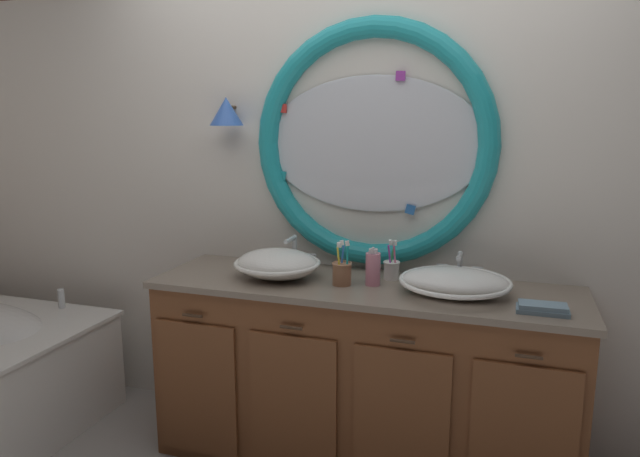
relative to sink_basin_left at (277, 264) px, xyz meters
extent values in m
cube|color=silver|center=(0.29, 0.35, 0.35)|extent=(6.40, 0.08, 2.60)
ellipsoid|color=silver|center=(0.38, 0.29, 0.55)|extent=(1.08, 0.02, 0.65)
torus|color=teal|center=(0.38, 0.29, 0.55)|extent=(1.18, 0.10, 1.18)
cube|color=#2866B7|center=(0.92, 0.28, 0.54)|extent=(0.05, 0.01, 0.05)
cube|color=purple|center=(0.51, 0.28, 0.86)|extent=(0.05, 0.01, 0.05)
cube|color=red|center=(-0.08, 0.28, 0.72)|extent=(0.05, 0.01, 0.05)
cube|color=teal|center=(-0.09, 0.28, 0.39)|extent=(0.05, 0.01, 0.05)
cube|color=#2866B7|center=(0.57, 0.28, 0.25)|extent=(0.05, 0.01, 0.05)
cylinder|color=#4C3823|center=(-0.35, 0.26, 0.73)|extent=(0.02, 0.09, 0.02)
cone|color=blue|center=(-0.35, 0.21, 0.71)|extent=(0.17, 0.17, 0.14)
cube|color=brown|center=(0.41, 0.03, -0.52)|extent=(1.91, 0.55, 0.85)
cube|color=gray|center=(0.41, 0.03, -0.08)|extent=(1.95, 0.59, 0.03)
cube|color=gray|center=(0.41, 0.30, -0.16)|extent=(1.91, 0.02, 0.11)
cube|color=brown|center=(-0.31, -0.26, -0.56)|extent=(0.40, 0.02, 0.64)
cylinder|color=#422D1E|center=(-0.31, -0.27, -0.20)|extent=(0.10, 0.01, 0.01)
cube|color=brown|center=(0.17, -0.26, -0.56)|extent=(0.40, 0.02, 0.64)
cylinder|color=#422D1E|center=(0.17, -0.27, -0.20)|extent=(0.10, 0.01, 0.01)
cube|color=brown|center=(0.65, -0.26, -0.56)|extent=(0.40, 0.02, 0.64)
cylinder|color=#422D1E|center=(0.65, -0.27, -0.20)|extent=(0.10, 0.01, 0.01)
cube|color=brown|center=(1.13, -0.26, -0.56)|extent=(0.40, 0.02, 0.64)
cylinder|color=#422D1E|center=(1.13, -0.27, -0.20)|extent=(0.10, 0.01, 0.01)
cylinder|color=silver|center=(-1.37, 0.09, -0.34)|extent=(0.04, 0.04, 0.11)
ellipsoid|color=white|center=(0.00, 0.00, 0.00)|extent=(0.39, 0.33, 0.14)
torus|color=white|center=(0.00, 0.00, 0.00)|extent=(0.41, 0.41, 0.02)
cylinder|color=silver|center=(0.00, 0.00, 0.00)|extent=(0.03, 0.03, 0.01)
ellipsoid|color=white|center=(0.82, 0.00, -0.01)|extent=(0.46, 0.29, 0.11)
torus|color=white|center=(0.82, 0.00, -0.01)|extent=(0.48, 0.48, 0.02)
cylinder|color=silver|center=(0.82, 0.00, -0.01)|extent=(0.03, 0.03, 0.01)
cylinder|color=silver|center=(0.00, 0.23, -0.06)|extent=(0.05, 0.05, 0.02)
cylinder|color=silver|center=(0.00, 0.23, 0.02)|extent=(0.02, 0.02, 0.13)
sphere|color=silver|center=(0.00, 0.23, 0.08)|extent=(0.03, 0.03, 0.03)
cylinder|color=silver|center=(0.00, 0.17, 0.08)|extent=(0.02, 0.12, 0.02)
cylinder|color=silver|center=(-0.09, 0.23, -0.04)|extent=(0.04, 0.04, 0.06)
cylinder|color=silver|center=(0.09, 0.23, -0.04)|extent=(0.04, 0.04, 0.06)
cube|color=silver|center=(-0.09, 0.23, 0.00)|extent=(0.05, 0.01, 0.01)
cube|color=silver|center=(0.09, 0.23, 0.00)|extent=(0.05, 0.01, 0.01)
cylinder|color=silver|center=(0.82, 0.23, -0.06)|extent=(0.05, 0.05, 0.02)
cylinder|color=silver|center=(0.82, 0.23, 0.00)|extent=(0.02, 0.02, 0.11)
sphere|color=silver|center=(0.82, 0.23, 0.06)|extent=(0.03, 0.03, 0.03)
cylinder|color=silver|center=(0.82, 0.18, 0.06)|extent=(0.02, 0.10, 0.02)
cylinder|color=silver|center=(0.74, 0.23, -0.04)|extent=(0.04, 0.04, 0.06)
cylinder|color=silver|center=(0.90, 0.23, -0.04)|extent=(0.04, 0.04, 0.06)
cube|color=silver|center=(0.74, 0.23, 0.00)|extent=(0.05, 0.01, 0.01)
cube|color=silver|center=(0.90, 0.23, 0.00)|extent=(0.05, 0.01, 0.01)
cylinder|color=#996647|center=(0.32, -0.01, -0.02)|extent=(0.09, 0.09, 0.10)
torus|color=#996647|center=(0.32, -0.01, 0.03)|extent=(0.09, 0.09, 0.01)
cylinder|color=#19ADB2|center=(0.35, -0.01, 0.03)|extent=(0.01, 0.04, 0.17)
cube|color=white|center=(0.35, -0.01, 0.13)|extent=(0.02, 0.02, 0.02)
cylinder|color=blue|center=(0.31, 0.00, 0.03)|extent=(0.02, 0.04, 0.17)
cube|color=white|center=(0.31, 0.00, 0.12)|extent=(0.02, 0.02, 0.03)
cylinder|color=yellow|center=(0.31, -0.03, 0.03)|extent=(0.02, 0.01, 0.17)
cube|color=white|center=(0.31, -0.03, 0.12)|extent=(0.02, 0.02, 0.02)
cylinder|color=white|center=(0.52, 0.15, -0.03)|extent=(0.07, 0.07, 0.08)
torus|color=white|center=(0.52, 0.15, 0.01)|extent=(0.08, 0.08, 0.01)
cylinder|color=pink|center=(0.53, 0.14, 0.02)|extent=(0.02, 0.02, 0.16)
cube|color=white|center=(0.53, 0.14, 0.11)|extent=(0.02, 0.02, 0.02)
cylinder|color=green|center=(0.51, 0.16, 0.02)|extent=(0.03, 0.01, 0.15)
cube|color=white|center=(0.51, 0.16, 0.10)|extent=(0.02, 0.02, 0.02)
cylinder|color=purple|center=(0.51, 0.14, 0.02)|extent=(0.03, 0.03, 0.16)
cube|color=white|center=(0.51, 0.14, 0.11)|extent=(0.02, 0.02, 0.02)
cylinder|color=pink|center=(0.45, 0.03, 0.01)|extent=(0.07, 0.07, 0.15)
cylinder|color=silver|center=(0.45, 0.03, 0.09)|extent=(0.04, 0.04, 0.02)
cylinder|color=silver|center=(0.45, 0.01, 0.10)|extent=(0.01, 0.04, 0.01)
cube|color=#7593A8|center=(1.17, -0.13, -0.06)|extent=(0.20, 0.10, 0.02)
cube|color=#7593A8|center=(1.17, -0.13, -0.04)|extent=(0.18, 0.10, 0.02)
camera|label=1|loc=(1.02, -2.44, 0.69)|focal=32.43mm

